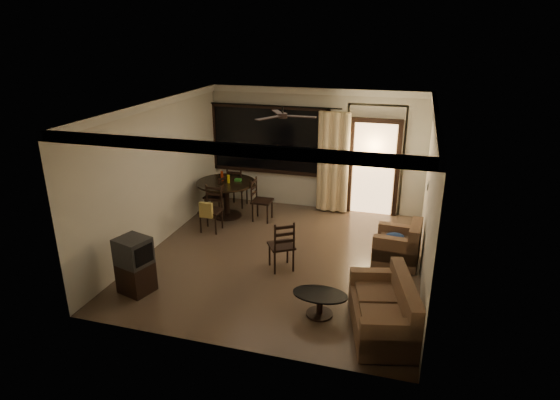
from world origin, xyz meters
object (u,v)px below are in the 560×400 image
(dining_chair_south, at_px, (211,217))
(coffee_table, at_px, (320,301))
(dining_chair_north, at_px, (238,195))
(sofa, at_px, (386,312))
(dining_chair_west, at_px, (216,203))
(dining_table, at_px, (226,189))
(armchair, at_px, (400,247))
(side_chair, at_px, (282,254))
(tv_cabinet, at_px, (135,265))
(dining_chair_east, at_px, (262,208))

(dining_chair_south, xyz_separation_m, coffee_table, (2.82, -2.40, -0.07))
(dining_chair_north, relative_size, sofa, 0.59)
(dining_chair_west, bearing_deg, sofa, 49.95)
(dining_table, relative_size, coffee_table, 1.60)
(dining_table, height_order, sofa, dining_table)
(armchair, bearing_deg, side_chair, -153.59)
(dining_chair_north, bearing_deg, tv_cabinet, 87.68)
(dining_chair_east, xyz_separation_m, coffee_table, (1.99, -3.26, -0.04))
(dining_chair_east, xyz_separation_m, side_chair, (1.05, -2.05, -0.00))
(dining_chair_east, bearing_deg, armchair, -112.23)
(dining_chair_south, bearing_deg, armchair, -5.64)
(sofa, height_order, coffee_table, sofa)
(tv_cabinet, bearing_deg, dining_chair_north, 103.73)
(dining_chair_east, relative_size, coffee_table, 1.16)
(sofa, bearing_deg, dining_table, 124.65)
(side_chair, bearing_deg, dining_chair_south, -65.21)
(tv_cabinet, distance_m, coffee_table, 3.00)
(coffee_table, height_order, side_chair, side_chair)
(dining_chair_north, height_order, armchair, dining_chair_north)
(sofa, bearing_deg, dining_chair_south, 132.69)
(dining_chair_north, xyz_separation_m, armchair, (3.87, -1.92, 0.04))
(dining_chair_south, relative_size, coffee_table, 1.16)
(dining_table, height_order, coffee_table, dining_table)
(sofa, bearing_deg, tv_cabinet, 166.94)
(sofa, xyz_separation_m, armchair, (0.08, 2.17, 0.01))
(armchair, distance_m, side_chair, 2.15)
(dining_chair_north, height_order, tv_cabinet, dining_chair_north)
(dining_chair_east, bearing_deg, tv_cabinet, 163.68)
(dining_table, relative_size, side_chair, 1.39)
(dining_chair_west, relative_size, side_chair, 1.01)
(sofa, distance_m, armchair, 2.17)
(dining_chair_south, relative_size, sofa, 0.59)
(armchair, relative_size, side_chair, 0.88)
(side_chair, bearing_deg, dining_chair_east, -95.86)
(dining_table, distance_m, side_chair, 2.80)
(dining_chair_west, relative_size, dining_chair_east, 1.00)
(dining_chair_south, distance_m, armchair, 3.89)
(dining_chair_east, height_order, dining_chair_north, same)
(side_chair, bearing_deg, dining_chair_west, -76.52)
(sofa, distance_m, side_chair, 2.34)
(tv_cabinet, height_order, coffee_table, tv_cabinet)
(dining_chair_east, bearing_deg, side_chair, -152.99)
(tv_cabinet, bearing_deg, dining_table, 103.25)
(dining_chair_west, distance_m, sofa, 5.29)
(armchair, relative_size, coffee_table, 1.02)
(dining_chair_west, relative_size, sofa, 0.59)
(dining_chair_north, height_order, side_chair, dining_chair_north)
(dining_table, height_order, tv_cabinet, dining_table)
(dining_chair_west, distance_m, dining_chair_north, 0.73)
(tv_cabinet, xyz_separation_m, armchair, (4.03, 2.19, -0.15))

